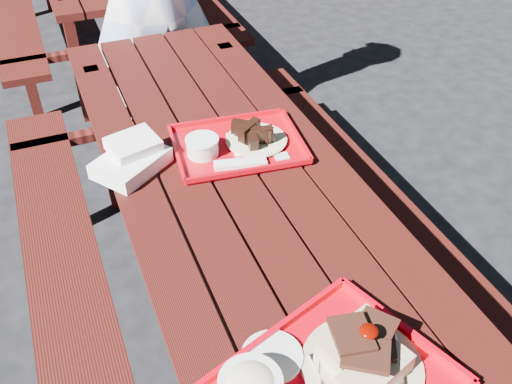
# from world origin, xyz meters

# --- Properties ---
(ground) EXTENTS (60.00, 60.00, 0.00)m
(ground) POSITION_xyz_m (0.00, 0.00, 0.00)
(ground) COLOR black
(ground) RESTS_ON ground
(picnic_table_near) EXTENTS (1.41, 2.40, 0.75)m
(picnic_table_near) POSITION_xyz_m (-0.00, 0.00, 0.56)
(picnic_table_near) COLOR #3D100B
(picnic_table_near) RESTS_ON ground
(near_tray) EXTENTS (0.61, 0.54, 0.16)m
(near_tray) POSITION_xyz_m (-0.09, -0.75, 0.79)
(near_tray) COLOR #C3000F
(near_tray) RESTS_ON picnic_table_near
(far_tray) EXTENTS (0.46, 0.38, 0.07)m
(far_tray) POSITION_xyz_m (0.06, 0.17, 0.77)
(far_tray) COLOR #B3030E
(far_tray) RESTS_ON picnic_table_near
(white_cloth) EXTENTS (0.28, 0.26, 0.09)m
(white_cloth) POSITION_xyz_m (-0.29, 0.20, 0.79)
(white_cloth) COLOR white
(white_cloth) RESTS_ON picnic_table_near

